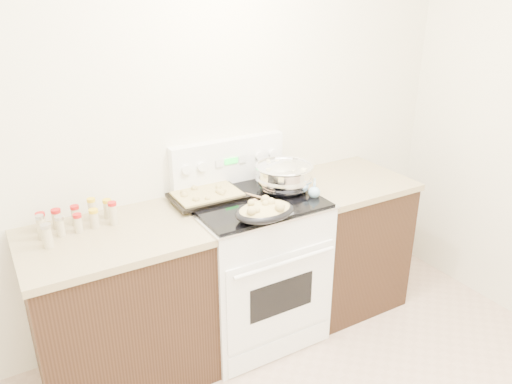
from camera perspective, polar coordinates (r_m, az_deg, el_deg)
room_shell at (r=1.40m, az=16.12°, el=4.99°), size 4.10×3.60×2.75m
counter_left at (r=2.91m, az=-15.26°, el=-12.67°), size 0.93×0.67×0.92m
counter_right at (r=3.53m, az=9.83°, el=-5.42°), size 0.73×0.67×0.92m
kitchen_range at (r=3.14m, az=-0.51°, el=-8.27°), size 0.78×0.73×1.22m
mixing_bowl at (r=3.03m, az=3.21°, el=1.71°), size 0.40×0.40×0.21m
roasting_pan at (r=2.66m, az=1.00°, el=-2.14°), size 0.35×0.25×0.11m
baking_sheet at (r=2.94m, az=-5.62°, el=-0.36°), size 0.42×0.30×0.06m
wooden_spoon at (r=2.88m, az=-0.24°, el=-0.91°), size 0.13×0.23×0.04m
blue_ladle at (r=2.97m, az=6.67°, el=0.14°), size 0.18×0.22×0.09m
spice_jars at (r=2.75m, az=-20.09°, el=-2.98°), size 0.40×0.24×0.13m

